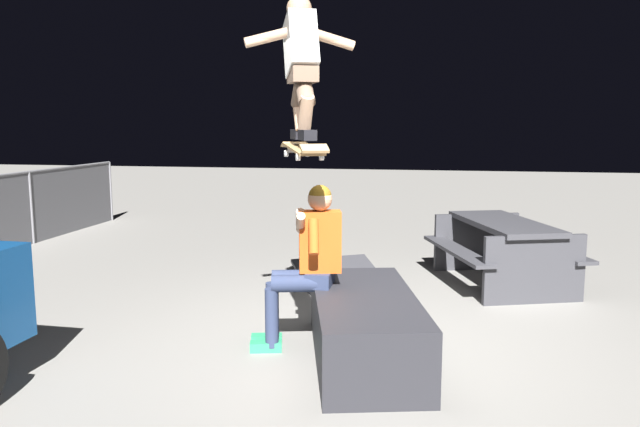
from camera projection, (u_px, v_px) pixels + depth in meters
The scene contains 7 objects.
ground_plane at pixel (353, 349), 5.16m from camera, with size 40.00×40.00×0.00m, color gray.
ledge_box_main at pixel (365, 327), 4.88m from camera, with size 1.81×0.77×0.53m, color #28282D.
person_sitting_on_ledge at pixel (307, 257), 5.10m from camera, with size 0.59×0.79×1.36m.
skateboard at pixel (303, 149), 4.90m from camera, with size 1.02×0.58×0.13m.
skater_airborne at pixel (301, 61), 4.85m from camera, with size 0.63×0.85×1.12m.
kicker_ramp at pixel (342, 281), 7.17m from camera, with size 1.40×1.35×0.31m.
picnic_table_back at pixel (503, 242), 7.14m from camera, with size 2.04×1.81×0.75m.
Camera 1 is at (-4.91, -0.63, 1.86)m, focal length 34.85 mm.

